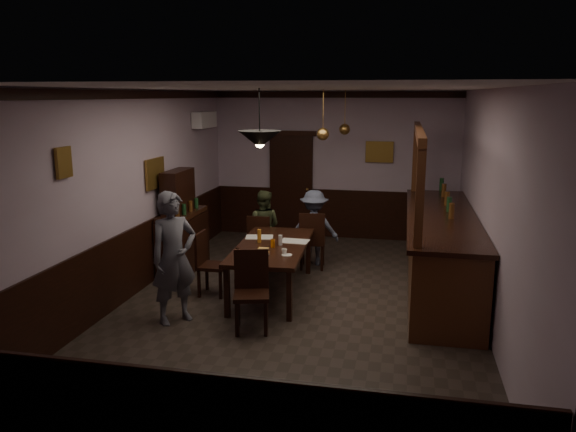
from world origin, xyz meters
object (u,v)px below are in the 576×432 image
(soda_can, at_px, (273,243))
(person_standing, at_px, (174,258))
(chair_near, at_px, (251,287))
(bar_counter, at_px, (440,249))
(sideboard, at_px, (182,231))
(pendant_brass_mid, at_px, (323,134))
(person_seated_right, at_px, (314,228))
(chair_far_left, at_px, (260,239))
(pendant_iron, at_px, (260,139))
(pendant_brass_far, at_px, (345,129))
(coffee_cup, at_px, (284,251))
(chair_side, at_px, (208,261))
(chair_far_right, at_px, (312,238))
(dining_table, at_px, (272,249))
(person_seated_left, at_px, (263,227))

(soda_can, bearing_deg, person_standing, -131.73)
(chair_near, height_order, bar_counter, bar_counter)
(sideboard, bearing_deg, pendant_brass_mid, 9.85)
(bar_counter, bearing_deg, person_seated_right, 158.40)
(sideboard, bearing_deg, chair_far_left, 20.13)
(pendant_iron, bearing_deg, pendant_brass_far, 77.89)
(person_standing, relative_size, soda_can, 14.41)
(coffee_cup, relative_size, pendant_brass_far, 0.10)
(chair_side, height_order, soda_can, chair_side)
(bar_counter, height_order, pendant_brass_far, pendant_brass_far)
(person_standing, relative_size, pendant_iron, 2.30)
(chair_near, xyz_separation_m, chair_side, (-0.96, 1.08, -0.03))
(coffee_cup, relative_size, bar_counter, 0.02)
(chair_far_left, bearing_deg, chair_near, 100.89)
(chair_far_right, relative_size, pendant_brass_mid, 1.23)
(chair_near, height_order, person_standing, person_standing)
(pendant_iron, bearing_deg, person_seated_right, 81.96)
(chair_far_right, relative_size, person_seated_right, 0.75)
(bar_counter, bearing_deg, chair_side, -163.69)
(pendant_brass_mid, bearing_deg, chair_far_right, 152.76)
(chair_far_right, relative_size, chair_near, 0.98)
(sideboard, distance_m, pendant_brass_mid, 2.85)
(pendant_brass_far, bearing_deg, sideboard, -144.73)
(chair_far_right, bearing_deg, soda_can, 71.06)
(chair_far_left, xyz_separation_m, pendant_iron, (0.55, -2.05, 1.86))
(chair_side, distance_m, person_standing, 1.12)
(pendant_brass_mid, bearing_deg, chair_side, -135.76)
(chair_near, xyz_separation_m, person_standing, (-1.04, 0.02, 0.31))
(chair_near, bearing_deg, chair_far_right, 67.93)
(person_standing, bearing_deg, pendant_iron, -23.76)
(dining_table, distance_m, soda_can, 0.19)
(chair_far_left, bearing_deg, person_seated_left, -89.00)
(person_seated_left, bearing_deg, person_seated_right, -173.66)
(chair_side, bearing_deg, pendant_brass_mid, -45.34)
(chair_far_left, bearing_deg, chair_far_right, -179.06)
(sideboard, xyz_separation_m, pendant_brass_far, (2.51, 1.78, 1.61))
(dining_table, relative_size, pendant_brass_mid, 2.77)
(chair_far_right, height_order, person_standing, person_standing)
(coffee_cup, bearing_deg, sideboard, 144.98)
(person_standing, distance_m, pendant_iron, 1.88)
(chair_far_right, height_order, pendant_iron, pendant_iron)
(sideboard, bearing_deg, pendant_brass_far, 35.27)
(dining_table, xyz_separation_m, chair_far_left, (-0.51, 1.25, -0.19))
(person_seated_right, relative_size, sideboard, 0.77)
(chair_far_right, height_order, chair_near, chair_near)
(chair_far_right, height_order, person_seated_left, person_seated_left)
(soda_can, distance_m, bar_counter, 2.58)
(chair_far_left, xyz_separation_m, person_seated_left, (-0.01, 0.27, 0.15))
(pendant_iron, bearing_deg, dining_table, 92.80)
(chair_side, distance_m, pendant_brass_far, 3.73)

